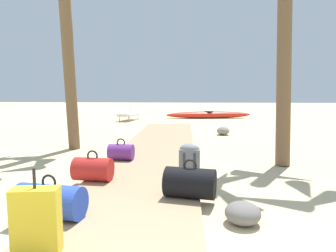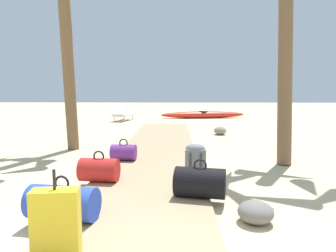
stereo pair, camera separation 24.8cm
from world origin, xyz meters
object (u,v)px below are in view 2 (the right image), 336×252
backpack_grey (195,159)px  duffel_bag_red (99,170)px  duffel_bag_purple (124,152)px  suitcase_yellow (56,223)px  lounge_chair (123,114)px  kayak (203,115)px  duffel_bag_black (200,182)px  duffel_bag_blue (63,203)px

backpack_grey → duffel_bag_red: backpack_grey is taller
duffel_bag_purple → suitcase_yellow: bearing=-89.3°
lounge_chair → kayak: (3.81, 1.47, -0.15)m
duffel_bag_black → duffel_bag_red: bearing=155.6°
duffel_bag_black → lounge_chair: (-2.75, 10.40, 0.06)m
backpack_grey → duffel_bag_purple: (-1.28, 1.03, -0.11)m
suitcase_yellow → duffel_bag_black: (1.24, 1.39, -0.09)m
backpack_grey → duffel_bag_black: (-0.00, -0.97, -0.08)m
duffel_bag_blue → duffel_bag_red: bearing=88.2°
lounge_chair → kayak: bearing=21.0°
suitcase_yellow → duffel_bag_blue: bearing=106.7°
backpack_grey → kayak: (1.06, 10.90, -0.17)m
duffel_bag_red → duffel_bag_blue: size_ratio=0.77×
kayak → duffel_bag_black: bearing=-95.1°
duffel_bag_black → duffel_bag_blue: (-1.44, -0.69, -0.01)m
duffel_bag_red → kayak: duffel_bag_red is taller
backpack_grey → suitcase_yellow: size_ratio=0.71×
duffel_bag_purple → kayak: bearing=76.7°
suitcase_yellow → lounge_chair: 11.89m
backpack_grey → suitcase_yellow: bearing=-117.7°
backpack_grey → duffel_bag_red: size_ratio=0.87×
backpack_grey → suitcase_yellow: 2.66m
duffel_bag_red → suitcase_yellow: (0.17, -2.03, 0.10)m
kayak → lounge_chair: bearing=-159.0°
suitcase_yellow → duffel_bag_blue: (-0.21, 0.70, -0.10)m
backpack_grey → duffel_bag_black: backpack_grey is taller
duffel_bag_red → suitcase_yellow: 2.04m
duffel_bag_blue → lounge_chair: bearing=96.7°
duffel_bag_red → duffel_bag_purple: duffel_bag_red is taller
backpack_grey → duffel_bag_red: 1.45m
duffel_bag_red → duffel_bag_blue: duffel_bag_blue is taller
backpack_grey → duffel_bag_purple: size_ratio=1.04×
kayak → duffel_bag_red: bearing=-102.4°
duffel_bag_black → duffel_bag_purple: bearing=122.6°
kayak → suitcase_yellow: bearing=-99.8°
duffel_bag_red → lounge_chair: bearing=97.8°
suitcase_yellow → kayak: suitcase_yellow is taller
duffel_bag_blue → lounge_chair: (-1.30, 11.10, 0.07)m
lounge_chair → duffel_bag_purple: bearing=-80.1°
duffel_bag_black → kayak: (1.06, 11.87, -0.09)m
duffel_bag_red → duffel_bag_purple: (0.12, 1.36, -0.02)m
duffel_bag_red → lounge_chair: lounge_chair is taller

